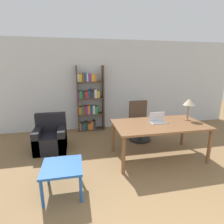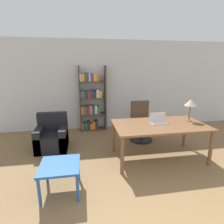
# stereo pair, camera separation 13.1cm
# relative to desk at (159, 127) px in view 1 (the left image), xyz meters

# --- Properties ---
(wall_back) EXTENTS (8.00, 0.06, 2.70)m
(wall_back) POSITION_rel_desk_xyz_m (-0.45, 2.19, 0.66)
(wall_back) COLOR silver
(wall_back) RESTS_ON ground_plane
(desk) EXTENTS (1.90, 1.03, 0.77)m
(desk) POSITION_rel_desk_xyz_m (0.00, 0.00, 0.00)
(desk) COLOR brown
(desk) RESTS_ON ground_plane
(laptop) EXTENTS (0.34, 0.21, 0.22)m
(laptop) POSITION_rel_desk_xyz_m (-0.00, 0.08, 0.13)
(laptop) COLOR silver
(laptop) RESTS_ON desk
(table_lamp) EXTENTS (0.24, 0.24, 0.48)m
(table_lamp) POSITION_rel_desk_xyz_m (0.73, 0.12, 0.47)
(table_lamp) COLOR olive
(table_lamp) RESTS_ON desk
(office_chair) EXTENTS (0.59, 0.59, 1.03)m
(office_chair) POSITION_rel_desk_xyz_m (-0.05, 1.04, -0.23)
(office_chair) COLOR black
(office_chair) RESTS_ON ground_plane
(side_table_blue) EXTENTS (0.60, 0.59, 0.47)m
(side_table_blue) POSITION_rel_desk_xyz_m (-1.94, -0.76, -0.28)
(side_table_blue) COLOR #2356A3
(side_table_blue) RESTS_ON ground_plane
(armchair) EXTENTS (0.70, 0.69, 0.84)m
(armchair) POSITION_rel_desk_xyz_m (-2.31, 0.84, -0.41)
(armchair) COLOR black
(armchair) RESTS_ON ground_plane
(bookshelf) EXTENTS (0.80, 0.28, 1.96)m
(bookshelf) POSITION_rel_desk_xyz_m (-1.31, 2.00, 0.21)
(bookshelf) COLOR #4C3828
(bookshelf) RESTS_ON ground_plane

